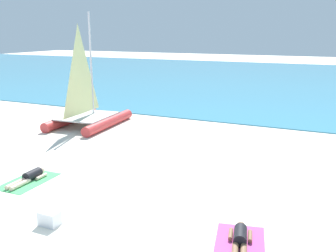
{
  "coord_description": "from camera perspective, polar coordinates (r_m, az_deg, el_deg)",
  "views": [
    {
      "loc": [
        5.86,
        -7.65,
        4.67
      ],
      "look_at": [
        0.0,
        5.07,
        1.2
      ],
      "focal_mm": 41.12,
      "sensor_mm": 36.0,
      "label": 1
    }
  ],
  "objects": [
    {
      "name": "ground_plane",
      "position": [
        19.17,
        6.17,
        -0.27
      ],
      "size": [
        120.0,
        120.0,
        0.0
      ],
      "primitive_type": "plane",
      "color": "silver"
    },
    {
      "name": "ocean_water",
      "position": [
        39.63,
        16.16,
        6.64
      ],
      "size": [
        120.0,
        40.0,
        0.05
      ],
      "primitive_type": "cube",
      "color": "teal",
      "rests_on": "ground"
    },
    {
      "name": "cooler_box",
      "position": [
        10.18,
        -17.13,
        -12.91
      ],
      "size": [
        0.5,
        0.36,
        0.36
      ],
      "primitive_type": "cube",
      "color": "white",
      "rests_on": "ground"
    },
    {
      "name": "sunbather_right",
      "position": [
        9.12,
        10.63,
        -16.18
      ],
      "size": [
        0.73,
        1.56,
        0.3
      ],
      "rotation": [
        0.0,
        0.0,
        0.22
      ],
      "color": "black",
      "rests_on": "towel_right"
    },
    {
      "name": "sunbather_middle",
      "position": [
        13.18,
        -19.81,
        -7.09
      ],
      "size": [
        0.55,
        1.56,
        0.3
      ],
      "rotation": [
        0.0,
        0.0,
        0.03
      ],
      "color": "black",
      "rests_on": "towel_middle"
    },
    {
      "name": "towel_middle",
      "position": [
        13.18,
        -19.97,
        -7.69
      ],
      "size": [
        1.15,
        1.93,
        0.01
      ],
      "primitive_type": "cube",
      "rotation": [
        0.0,
        0.0,
        0.03
      ],
      "color": "#4CB266",
      "rests_on": "ground"
    },
    {
      "name": "sailboat_red",
      "position": [
        19.72,
        -11.86,
        2.4
      ],
      "size": [
        3.04,
        4.47,
        5.59
      ],
      "rotation": [
        0.0,
        0.0,
        0.07
      ],
      "color": "#CC3838",
      "rests_on": "ground"
    },
    {
      "name": "towel_right",
      "position": [
        9.13,
        10.58,
        -17.07
      ],
      "size": [
        1.49,
        2.09,
        0.01
      ],
      "primitive_type": "cube",
      "rotation": [
        0.0,
        0.0,
        0.22
      ],
      "color": "#D84C99",
      "rests_on": "ground"
    }
  ]
}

